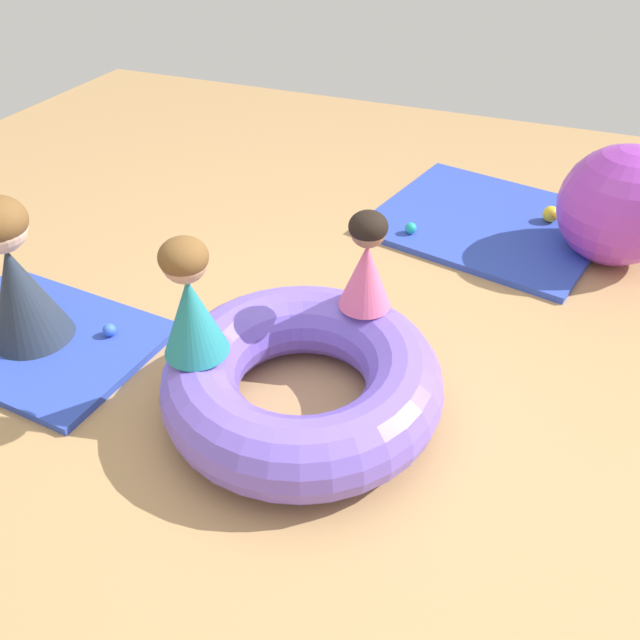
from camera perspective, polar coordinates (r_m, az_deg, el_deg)
ground_plane at (r=2.82m, az=-0.32°, el=-7.90°), size 8.00×8.00×0.00m
gym_mat_far_right at (r=4.31m, az=14.98°, el=8.53°), size 1.60×1.51×0.04m
gym_mat_front at (r=3.45m, az=-24.14°, el=-1.57°), size 1.24×0.90×0.04m
inflatable_cushion at (r=2.71m, az=-1.60°, el=-5.46°), size 1.20×1.20×0.33m
child_in_pink at (r=2.74m, az=4.20°, el=5.24°), size 0.33×0.33×0.46m
child_in_teal at (r=2.50m, az=-11.63°, el=1.78°), size 0.28×0.28×0.52m
adult_seated at (r=3.25m, az=-25.81°, el=3.72°), size 0.53×0.53×0.75m
play_ball_blue at (r=3.29m, az=-18.41°, el=-0.86°), size 0.07×0.07×0.07m
play_ball_yellow at (r=4.36m, az=20.04°, el=8.94°), size 0.10×0.10×0.10m
play_ball_teal at (r=4.01m, az=8.16°, el=8.18°), size 0.07×0.07×0.07m
play_ball_orange at (r=4.12m, az=21.90°, el=6.46°), size 0.06×0.06×0.06m
play_ball_pink at (r=4.44m, az=23.15°, el=8.41°), size 0.07×0.07×0.07m
exercise_ball_large at (r=4.03m, az=25.38°, el=9.27°), size 0.69×0.69×0.69m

